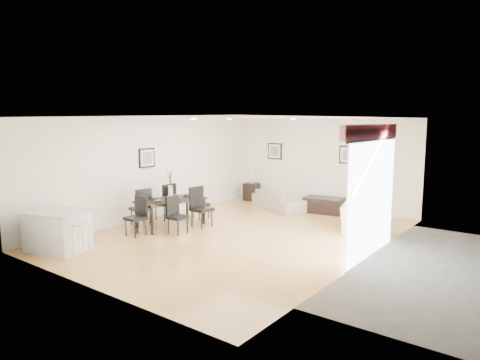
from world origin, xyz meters
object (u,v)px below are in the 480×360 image
Objects in this scene: dining_chair_efar at (199,204)px; kitchen_island at (58,230)px; armchair at (366,220)px; dining_chair_wfar at (167,200)px; sofa at (278,200)px; bar_stool at (80,228)px; dining_chair_foot at (198,201)px; dining_table at (171,202)px; side_table at (251,192)px; dining_chair_head at (138,213)px; dining_chair_enear at (175,213)px; dining_chair_wnear at (142,205)px; coffee_table at (324,205)px.

dining_chair_efar reaches higher than kitchen_island.
armchair is 1.09× the size of dining_chair_wfar.
bar_stool is (-0.59, -6.19, 0.32)m from sofa.
dining_chair_foot is at bearing 89.83° from sofa.
sofa is at bearing 81.91° from dining_table.
bar_stool reaches higher than side_table.
armchair is at bearing 37.03° from dining_chair_head.
dining_chair_wnear is at bearing 91.64° from dining_chair_enear.
side_table is (-0.42, 3.04, -0.19)m from dining_chair_foot.
dining_chair_wnear is 1.12× the size of dining_chair_foot.
armchair is 0.77× the size of kitchen_island.
sofa is 1.91× the size of dining_chair_wfar.
bar_stool reaches higher than sofa.
armchair is at bearing -59.21° from dining_chair_efar.
dining_chair_foot is (-0.61, 1.45, -0.02)m from dining_chair_enear.
bar_stool is (0.47, -3.84, 0.11)m from dining_chair_foot.
armchair is 1.07× the size of dining_chair_efar.
dining_table is at bearing 105.71° from dining_chair_foot.
dining_chair_foot is (-4.22, -1.13, 0.13)m from armchair.
dining_chair_enear is 2.40m from bar_stool.
dining_chair_wfar is 3.38m from bar_stool.
kitchen_island is (-0.37, -1.78, -0.09)m from dining_chair_head.
side_table is at bearing 13.63° from dining_chair_enear.
coffee_table is at bearing 63.72° from dining_chair_head.
coffee_table is (1.75, 4.19, -0.28)m from dining_chair_enear.
dining_chair_efar reaches higher than armchair.
dining_chair_wfar is 1.15× the size of dining_chair_foot.
side_table is (0.15, 4.51, -0.24)m from dining_chair_wnear.
dining_chair_enear is 1.52× the size of side_table.
dining_chair_wnear is 1.58m from dining_chair_foot.
dining_chair_wnear is at bearing 113.52° from bar_stool.
dining_chair_foot reaches higher than side_table.
dining_chair_wfar reaches higher than side_table.
dining_chair_efar is at bearing -126.08° from coffee_table.
dining_chair_enear is 4.55m from coffee_table.
dining_chair_wfar reaches higher than armchair.
kitchen_island is (0.21, -3.22, -0.13)m from dining_chair_wfar.
dining_table is 1.05m from dining_chair_foot.
bar_stool is (-3.75, -4.98, 0.25)m from armchair.
dining_chair_head is at bearing 22.82° from armchair.
dining_chair_efar reaches higher than sofa.
armchair is 0.60× the size of dining_table.
dining_table is 1.95× the size of dining_chair_head.
dining_chair_wnear is 1.08× the size of dining_chair_enear.
dining_chair_enear is at bearing -26.18° from dining_table.
sofa is 3.01m from dining_chair_efar.
dining_chair_wnear reaches higher than coffee_table.
dining_chair_wnear is at bearing -133.14° from coffee_table.
dining_chair_wfar is 1.16m from dining_chair_efar.
bar_stool is at bearing -114.37° from coffee_table.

